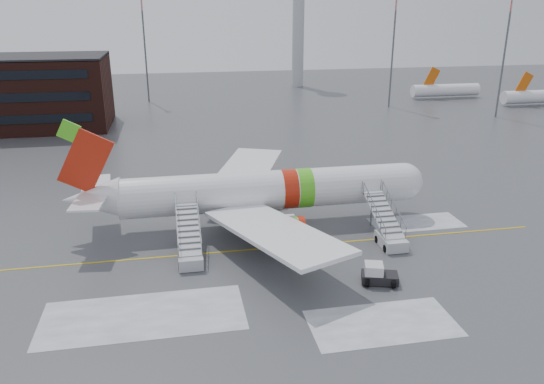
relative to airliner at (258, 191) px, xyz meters
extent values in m
plane|color=#494C4F|center=(-4.56, -4.59, -3.42)|extent=(260.00, 260.00, 0.00)
cylinder|color=white|center=(0.95, 0.00, 0.08)|extent=(28.00, 3.80, 3.80)
sphere|color=white|center=(14.95, 0.00, 0.08)|extent=(3.80, 3.80, 3.80)
cube|color=black|center=(16.00, 0.00, 0.58)|extent=(1.09, 1.60, 0.97)
cone|color=white|center=(-15.45, 0.00, 0.33)|extent=(5.20, 3.72, 3.72)
cube|color=red|center=(-15.55, 0.00, 3.88)|extent=(5.27, 0.30, 6.09)
cube|color=#52CA20|center=(-16.65, 0.00, 6.68)|extent=(2.16, 0.26, 2.16)
cube|color=white|center=(-15.25, 2.60, 0.98)|extent=(3.07, 4.85, 0.18)
cube|color=white|center=(-15.25, -2.60, 0.98)|extent=(3.07, 4.85, 0.18)
cube|color=white|center=(-0.05, 8.50, -0.52)|extent=(10.72, 15.97, 1.13)
cube|color=white|center=(-0.05, -8.50, -0.52)|extent=(10.72, 15.97, 1.13)
cylinder|color=white|center=(1.45, 5.20, -1.87)|extent=(3.40, 2.10, 2.10)
cylinder|color=white|center=(1.45, -5.20, -1.87)|extent=(3.40, 2.10, 2.10)
cylinder|color=#595B60|center=(12.95, 0.00, -2.52)|extent=(0.20, 0.20, 1.80)
cylinder|color=black|center=(12.95, 0.00, -2.97)|extent=(0.90, 0.56, 0.90)
cylinder|color=black|center=(0.45, 2.40, -2.97)|extent=(0.90, 0.56, 0.90)
cylinder|color=black|center=(0.45, -2.40, -2.97)|extent=(0.90, 0.56, 0.90)
cube|color=silver|center=(10.77, -7.30, -2.87)|extent=(2.00, 3.20, 1.00)
cube|color=silver|center=(10.77, -5.20, -1.19)|extent=(1.90, 5.87, 2.52)
cube|color=silver|center=(10.77, -1.90, -0.02)|extent=(1.90, 1.40, 0.15)
cylinder|color=#595B60|center=(10.77, -2.30, -1.72)|extent=(0.16, 0.16, 3.40)
cylinder|color=black|center=(9.87, -8.30, -3.07)|extent=(0.25, 0.70, 0.70)
cylinder|color=black|center=(11.67, -6.30, -3.07)|extent=(0.25, 0.70, 0.70)
cube|color=#AAACB1|center=(-6.98, -7.30, -2.87)|extent=(2.00, 3.20, 1.00)
cube|color=#AAACB1|center=(-6.98, -5.20, -1.19)|extent=(1.90, 5.87, 2.52)
cube|color=#AAACB1|center=(-6.98, -1.90, -0.02)|extent=(1.90, 1.40, 0.15)
cylinder|color=#595B60|center=(-6.98, -2.30, -1.72)|extent=(0.16, 0.16, 3.40)
cylinder|color=black|center=(-7.88, -8.30, -3.07)|extent=(0.25, 0.70, 0.70)
cylinder|color=black|center=(-6.08, -6.30, -3.07)|extent=(0.25, 0.70, 0.70)
cube|color=black|center=(7.32, -13.27, -2.97)|extent=(3.09, 2.23, 0.69)
cube|color=silver|center=(6.85, -13.13, -2.28)|extent=(1.73, 1.73, 0.89)
cube|color=black|center=(6.85, -13.13, -1.93)|extent=(1.51, 1.58, 0.15)
cylinder|color=black|center=(6.17, -13.65, -3.07)|extent=(0.49, 0.75, 0.69)
cylinder|color=black|center=(8.07, -14.23, -3.07)|extent=(0.49, 0.75, 0.69)
cylinder|color=black|center=(6.57, -12.32, -3.07)|extent=(0.49, 0.75, 0.69)
cylinder|color=black|center=(8.47, -12.90, -3.07)|extent=(0.49, 0.75, 0.69)
cylinder|color=#B2B5BA|center=(25.44, 90.41, 10.58)|extent=(3.00, 3.00, 28.00)
cylinder|color=#595B60|center=(37.44, 57.41, 6.18)|extent=(0.36, 0.36, 19.20)
cylinder|color=#CC7272|center=(37.44, 57.41, 17.70)|extent=(0.32, 0.32, 4.32)
cylinder|color=#595B60|center=(-12.56, 73.41, 6.18)|extent=(0.36, 0.36, 19.20)
cylinder|color=#CC7272|center=(-12.56, 73.41, 17.70)|extent=(0.32, 0.32, 4.32)
cylinder|color=#595B60|center=(53.44, 43.41, 6.18)|extent=(0.36, 0.36, 19.20)
cylinder|color=#CC7272|center=(53.44, 43.41, 17.70)|extent=(0.32, 0.32, 4.32)
camera|label=1|loc=(-7.75, -47.59, 17.07)|focal=35.00mm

